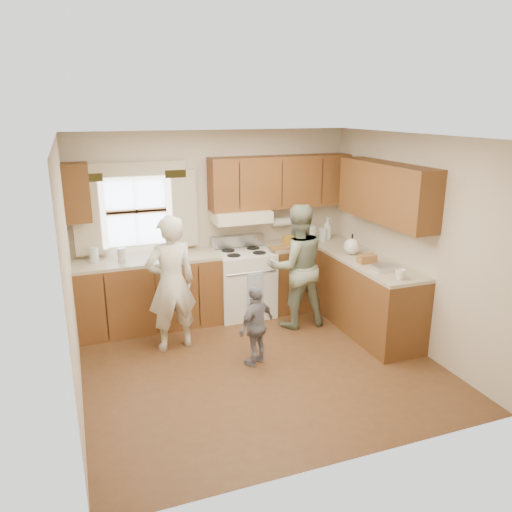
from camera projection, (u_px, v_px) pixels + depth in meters
name	position (u px, v px, depth m)	size (l,w,h in m)	color
room	(260.00, 258.00, 5.26)	(3.80, 3.80, 3.80)	#4C2E17
kitchen_fixtures	(275.00, 261.00, 6.55)	(3.80, 2.25, 2.15)	#4D2410
stove	(244.00, 282.00, 6.88)	(0.76, 0.67, 1.07)	silver
woman_left	(171.00, 284.00, 5.79)	(0.59, 0.39, 1.62)	beige
woman_right	(297.00, 266.00, 6.42)	(0.79, 0.61, 1.62)	#203821
child	(256.00, 326.00, 5.51)	(0.54, 0.23, 0.92)	slate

